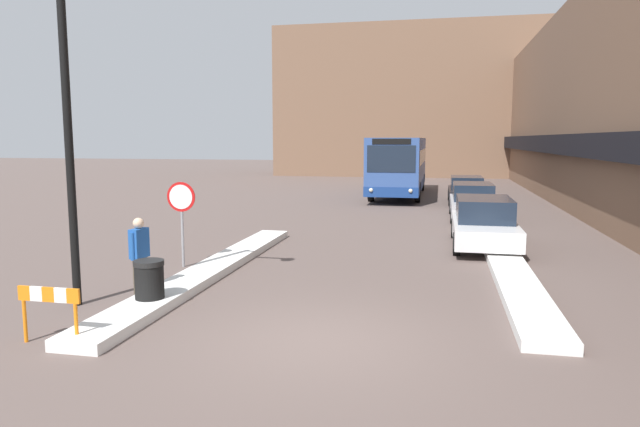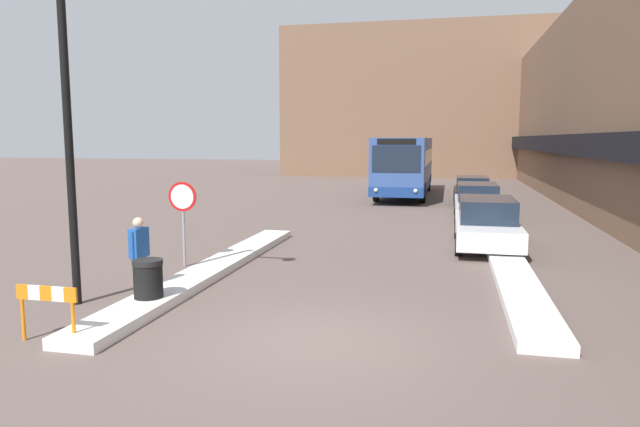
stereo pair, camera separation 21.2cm
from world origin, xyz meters
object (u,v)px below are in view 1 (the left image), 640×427
Objects in this scene: pedestrian at (139,249)px; parked_car_middle at (473,201)px; street_lamp at (78,91)px; construction_barricade at (49,304)px; parked_car_back at (466,190)px; stop_sign at (181,206)px; city_bus at (399,165)px; trash_bin at (149,284)px; parked_car_front at (484,222)px.

parked_car_middle is at bearing -22.47° from pedestrian.
parked_car_middle is at bearing 60.79° from street_lamp.
street_lamp is at bearing 108.30° from construction_barricade.
parked_car_middle is 4.39× the size of construction_barricade.
stop_sign reaches higher than parked_car_back.
parked_car_middle is at bearing -68.49° from city_bus.
pedestrian reaches higher than construction_barricade.
stop_sign is at bearing 93.94° from construction_barricade.
stop_sign is 0.32× the size of street_lamp.
parked_car_middle reaches higher than trash_bin.
trash_bin reaches higher than construction_barricade.
parked_car_back is at bearing 68.35° from street_lamp.
construction_barricade is at bearing -98.17° from city_bus.
pedestrian reaches higher than parked_car_back.
trash_bin is at bearing -115.45° from parked_car_middle.
parked_car_back reaches higher than trash_bin.
parked_car_front is at bearing -39.45° from pedestrian.
city_bus is 5.18m from parked_car_back.
stop_sign reaches higher than parked_car_middle.
pedestrian is at bearing -82.90° from stop_sign.
stop_sign is 1.33× the size of pedestrian.
parked_car_front is at bearing 49.63° from trash_bin.
parked_car_front reaches higher than construction_barricade.
parked_car_back is at bearing -43.15° from city_bus.
pedestrian is at bearing 90.93° from construction_barricade.
trash_bin is (0.62, -0.77, -0.52)m from pedestrian.
parked_car_front reaches higher than parked_car_back.
city_bus reaches higher than trash_bin.
city_bus reaches higher than stop_sign.
stop_sign reaches higher than pedestrian.
city_bus is 26.14m from construction_barricade.
parked_car_back is 2.05× the size of stop_sign.
city_bus is at bearing 78.52° from stop_sign.
parked_car_back is at bearing 71.71° from construction_barricade.
stop_sign reaches higher than trash_bin.
street_lamp is at bearing 150.45° from pedestrian.
street_lamp is (-4.39, -23.81, 2.37)m from city_bus.
parked_car_back is at bearing 90.00° from parked_car_middle.
street_lamp reaches higher than stop_sign.
parked_car_front reaches higher than trash_bin.
parked_car_back is 0.66× the size of street_lamp.
street_lamp is at bearing -119.21° from parked_car_middle.
parked_car_back is (0.00, 5.90, -0.03)m from parked_car_middle.
stop_sign is (-7.79, -10.84, 0.86)m from parked_car_middle.
parked_car_back is (3.69, -3.46, -1.12)m from city_bus.
pedestrian is (0.34, -2.74, -0.59)m from stop_sign.
parked_car_back is at bearing -14.65° from pedestrian.
pedestrian is (-7.45, -19.48, 0.30)m from parked_car_back.
parked_car_middle is 5.09× the size of trash_bin.
street_lamp is at bearing -100.45° from city_bus.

